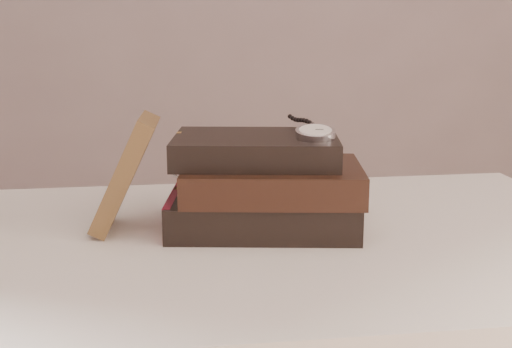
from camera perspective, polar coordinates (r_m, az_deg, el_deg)
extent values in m
cube|color=white|center=(0.91, -0.26, -6.36)|extent=(1.00, 0.60, 0.04)
cube|color=white|center=(0.93, -0.25, -9.84)|extent=(0.88, 0.49, 0.08)
cube|color=black|center=(0.94, 0.61, -3.06)|extent=(0.27, 0.21, 0.05)
cube|color=beige|center=(0.94, 0.80, -3.06)|extent=(0.26, 0.19, 0.04)
cube|color=gold|center=(0.97, -6.62, -2.57)|extent=(0.01, 0.01, 0.05)
cube|color=maroon|center=(0.94, -6.77, -3.00)|extent=(0.04, 0.16, 0.05)
cube|color=black|center=(0.92, 1.39, -0.54)|extent=(0.26, 0.20, 0.04)
cube|color=beige|center=(0.92, 1.59, -0.54)|extent=(0.25, 0.18, 0.03)
cube|color=gold|center=(0.95, -5.55, -0.16)|extent=(0.01, 0.01, 0.04)
cube|color=black|center=(0.93, -0.02, 2.09)|extent=(0.24, 0.18, 0.04)
cube|color=beige|center=(0.93, 0.17, 2.09)|extent=(0.23, 0.17, 0.03)
cube|color=gold|center=(0.96, -6.39, 2.37)|extent=(0.01, 0.01, 0.04)
cube|color=#47311B|center=(0.93, -10.82, 0.06)|extent=(0.10, 0.11, 0.16)
cylinder|color=silver|center=(0.90, 4.96, 3.35)|extent=(0.06, 0.06, 0.02)
cylinder|color=white|center=(0.90, 4.96, 3.65)|extent=(0.05, 0.05, 0.01)
torus|color=silver|center=(0.90, 4.96, 3.61)|extent=(0.06, 0.06, 0.01)
cylinder|color=silver|center=(0.93, 4.83, 3.67)|extent=(0.01, 0.01, 0.01)
cube|color=black|center=(0.90, 4.94, 3.78)|extent=(0.00, 0.01, 0.00)
cube|color=black|center=(0.90, 5.30, 3.71)|extent=(0.01, 0.00, 0.00)
sphere|color=black|center=(0.93, 4.73, 4.09)|extent=(0.01, 0.01, 0.01)
sphere|color=black|center=(0.94, 4.48, 4.28)|extent=(0.01, 0.01, 0.01)
sphere|color=black|center=(0.95, 4.23, 4.41)|extent=(0.01, 0.01, 0.01)
sphere|color=black|center=(0.96, 3.99, 4.48)|extent=(0.01, 0.01, 0.01)
sphere|color=black|center=(0.97, 3.75, 4.50)|extent=(0.01, 0.01, 0.01)
sphere|color=black|center=(0.98, 3.51, 4.51)|extent=(0.01, 0.01, 0.01)
sphere|color=black|center=(0.99, 3.28, 4.55)|extent=(0.01, 0.01, 0.01)
sphere|color=black|center=(1.00, 3.06, 4.65)|extent=(0.01, 0.01, 0.01)
sphere|color=black|center=(1.01, 2.84, 4.80)|extent=(0.01, 0.01, 0.01)
torus|color=silver|center=(1.01, -5.95, 0.90)|extent=(0.05, 0.02, 0.05)
torus|color=silver|center=(1.00, -2.87, 0.90)|extent=(0.05, 0.02, 0.05)
cylinder|color=silver|center=(1.00, -4.42, 1.08)|extent=(0.01, 0.01, 0.00)
cylinder|color=silver|center=(1.07, -6.80, 1.22)|extent=(0.02, 0.11, 0.03)
cylinder|color=silver|center=(1.06, -1.42, 1.21)|extent=(0.02, 0.11, 0.03)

